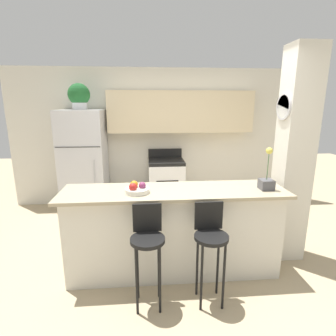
# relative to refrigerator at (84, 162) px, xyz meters

# --- Properties ---
(ground_plane) EXTENTS (14.00, 14.00, 0.00)m
(ground_plane) POSITION_rel_refrigerator_xyz_m (1.39, -1.92, -0.91)
(ground_plane) COLOR tan
(wall_back) EXTENTS (5.60, 0.38, 2.55)m
(wall_back) POSITION_rel_refrigerator_xyz_m (1.53, 0.33, 0.58)
(wall_back) COLOR silver
(wall_back) RESTS_ON ground_plane
(pillar_right) EXTENTS (0.38, 0.32, 2.55)m
(pillar_right) POSITION_rel_refrigerator_xyz_m (2.86, -1.68, 0.38)
(pillar_right) COLOR silver
(pillar_right) RESTS_ON ground_plane
(counter_bar) EXTENTS (2.44, 0.62, 0.99)m
(counter_bar) POSITION_rel_refrigerator_xyz_m (1.39, -1.92, -0.40)
(counter_bar) COLOR silver
(counter_bar) RESTS_ON ground_plane
(refrigerator) EXTENTS (0.75, 0.71, 1.81)m
(refrigerator) POSITION_rel_refrigerator_xyz_m (0.00, 0.00, 0.00)
(refrigerator) COLOR silver
(refrigerator) RESTS_ON ground_plane
(stove_range) EXTENTS (0.64, 0.60, 1.07)m
(stove_range) POSITION_rel_refrigerator_xyz_m (1.46, 0.06, -0.44)
(stove_range) COLOR white
(stove_range) RESTS_ON ground_plane
(bar_stool_left) EXTENTS (0.32, 0.32, 0.99)m
(bar_stool_left) POSITION_rel_refrigerator_xyz_m (1.10, -2.41, -0.25)
(bar_stool_left) COLOR black
(bar_stool_left) RESTS_ON ground_plane
(bar_stool_right) EXTENTS (0.32, 0.32, 0.99)m
(bar_stool_right) POSITION_rel_refrigerator_xyz_m (1.69, -2.41, -0.25)
(bar_stool_right) COLOR black
(bar_stool_right) RESTS_ON ground_plane
(potted_plant_on_fridge) EXTENTS (0.36, 0.36, 0.43)m
(potted_plant_on_fridge) POSITION_rel_refrigerator_xyz_m (-0.00, 0.00, 1.13)
(potted_plant_on_fridge) COLOR silver
(potted_plant_on_fridge) RESTS_ON refrigerator
(orchid_vase) EXTENTS (0.14, 0.14, 0.46)m
(orchid_vase) POSITION_rel_refrigerator_xyz_m (2.40, -1.98, 0.20)
(orchid_vase) COLOR #4C4C51
(orchid_vase) RESTS_ON counter_bar
(fruit_bowl) EXTENTS (0.25, 0.25, 0.12)m
(fruit_bowl) POSITION_rel_refrigerator_xyz_m (0.99, -1.98, 0.13)
(fruit_bowl) COLOR silver
(fruit_bowl) RESTS_ON counter_bar
(trash_bin) EXTENTS (0.28, 0.28, 0.38)m
(trash_bin) POSITION_rel_refrigerator_xyz_m (0.59, -0.25, -0.72)
(trash_bin) COLOR black
(trash_bin) RESTS_ON ground_plane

